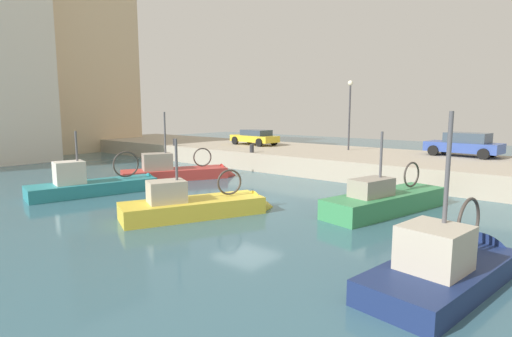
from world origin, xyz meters
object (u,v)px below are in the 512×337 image
fishing_boat_teal (101,190)px  mooring_bollard_mid (175,142)px  fishing_boat_red (180,176)px  mooring_bollard_south (252,148)px  fishing_boat_green (390,208)px  quay_streetlamp (350,103)px  parked_car_blue (464,144)px  fishing_boat_navy (449,276)px  fishing_boat_yellow (202,213)px  parked_car_yellow (255,137)px

fishing_boat_teal → mooring_bollard_mid: (10.48, 7.23, 1.34)m
fishing_boat_red → mooring_bollard_south: 5.55m
fishing_boat_red → fishing_boat_teal: bearing=-177.4°
fishing_boat_green → mooring_bollard_south: (4.84, 11.47, 1.37)m
mooring_bollard_south → quay_streetlamp: size_ratio=0.11×
fishing_boat_teal → parked_car_blue: fishing_boat_teal is taller
fishing_boat_teal → parked_car_blue: bearing=-35.5°
fishing_boat_navy → quay_streetlamp: size_ratio=1.19×
fishing_boat_navy → mooring_bollard_south: 18.67m
parked_car_blue → fishing_boat_green: bearing=-179.8°
fishing_boat_yellow → quay_streetlamp: 16.56m
fishing_boat_navy → quay_streetlamp: bearing=34.2°
fishing_boat_red → fishing_boat_green: size_ratio=0.96×
fishing_boat_green → parked_car_yellow: (9.37, 15.02, 1.74)m
fishing_boat_green → mooring_bollard_mid: bearing=76.0°
fishing_boat_green → parked_car_blue: (11.45, 0.04, 1.84)m
fishing_boat_navy → mooring_bollard_mid: bearing=65.3°
parked_car_blue → mooring_bollard_south: parked_car_blue is taller
fishing_boat_navy → fishing_boat_teal: (0.20, 16.04, -0.03)m
fishing_boat_green → mooring_bollard_mid: size_ratio=12.75×
fishing_boat_yellow → mooring_bollard_mid: (10.20, 14.15, 1.37)m
fishing_boat_red → mooring_bollard_south: size_ratio=12.26×
parked_car_blue → mooring_bollard_south: 13.21m
fishing_boat_yellow → parked_car_yellow: fishing_boat_yellow is taller
parked_car_yellow → mooring_bollard_mid: bearing=135.6°
fishing_boat_red → fishing_boat_teal: fishing_boat_red is taller
fishing_boat_yellow → parked_car_yellow: size_ratio=1.47×
mooring_bollard_south → fishing_boat_red: bearing=169.2°
parked_car_blue → fishing_boat_red: bearing=133.7°
fishing_boat_yellow → fishing_boat_navy: bearing=-93.0°
parked_car_yellow → fishing_boat_green: bearing=-122.0°
fishing_boat_yellow → fishing_boat_teal: size_ratio=0.92×
parked_car_yellow → mooring_bollard_mid: 6.36m
fishing_boat_teal → parked_car_blue: (17.09, -12.20, 1.80)m
fishing_boat_navy → fishing_boat_yellow: (0.47, 9.11, -0.05)m
mooring_bollard_mid → fishing_boat_red: bearing=-127.1°
parked_car_yellow → fishing_boat_navy: bearing=-129.0°
fishing_boat_navy → fishing_boat_green: fishing_boat_navy is taller
mooring_bollard_south → fishing_boat_yellow: bearing=-148.9°
fishing_boat_red → mooring_bollard_mid: size_ratio=12.26×
fishing_boat_red → parked_car_yellow: bearing=14.5°
fishing_boat_navy → parked_car_yellow: size_ratio=1.34×
parked_car_blue → fishing_boat_navy: bearing=-167.5°
fishing_boat_yellow → mooring_bollard_south: fishing_boat_yellow is taller
fishing_boat_yellow → mooring_bollard_south: size_ratio=11.45×
mooring_bollard_south → fishing_boat_green: bearing=-112.9°
fishing_boat_teal → quay_streetlamp: bearing=-17.0°
fishing_boat_navy → quay_streetlamp: 20.21m
fishing_boat_yellow → parked_car_blue: size_ratio=1.44×
fishing_boat_navy → fishing_boat_red: (5.38, 16.28, -0.02)m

